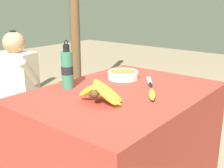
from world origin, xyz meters
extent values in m
cube|color=maroon|center=(0.00, 0.00, 0.38)|extent=(1.19, 0.87, 0.76)
sphere|color=#4C381E|center=(-0.29, -0.05, 0.83)|extent=(0.05, 0.05, 0.05)
ellipsoid|color=yellow|center=(-0.27, -0.10, 0.83)|extent=(0.08, 0.15, 0.12)
ellipsoid|color=yellow|center=(-0.26, -0.11, 0.83)|extent=(0.09, 0.16, 0.13)
ellipsoid|color=yellow|center=(-0.23, -0.09, 0.84)|extent=(0.15, 0.13, 0.15)
ellipsoid|color=yellow|center=(-0.22, -0.07, 0.83)|extent=(0.18, 0.08, 0.14)
ellipsoid|color=yellow|center=(-0.22, -0.03, 0.84)|extent=(0.18, 0.08, 0.15)
ellipsoid|color=yellow|center=(-0.24, -0.02, 0.83)|extent=(0.14, 0.11, 0.12)
ellipsoid|color=yellow|center=(-0.25, 0.01, 0.82)|extent=(0.13, 0.18, 0.10)
ellipsoid|color=yellow|center=(-0.28, 0.01, 0.83)|extent=(0.05, 0.15, 0.12)
cylinder|color=silver|center=(0.23, 0.16, 0.78)|extent=(0.21, 0.21, 0.05)
torus|color=silver|center=(0.23, 0.16, 0.81)|extent=(0.21, 0.21, 0.02)
cylinder|color=olive|center=(0.23, 0.16, 0.81)|extent=(0.17, 0.17, 0.01)
cylinder|color=#337556|center=(-0.16, 0.29, 0.88)|extent=(0.07, 0.07, 0.23)
cylinder|color=black|center=(-0.16, 0.29, 0.88)|extent=(0.07, 0.07, 0.05)
cylinder|color=black|center=(-0.16, 0.29, 1.01)|extent=(0.04, 0.04, 0.04)
torus|color=black|center=(-0.16, 0.29, 1.04)|extent=(0.03, 0.01, 0.03)
ellipsoid|color=yellow|center=(0.01, -0.21, 0.78)|extent=(0.17, 0.13, 0.04)
cube|color=#BCBCC1|center=(0.28, -0.02, 0.77)|extent=(0.15, 0.12, 0.00)
cylinder|color=black|center=(0.19, -0.08, 0.77)|extent=(0.06, 0.05, 0.02)
cube|color=#4C3823|center=(0.16, 1.26, 0.38)|extent=(1.66, 0.32, 0.04)
cube|color=#4C3823|center=(0.89, 1.14, 0.18)|extent=(0.06, 0.06, 0.36)
cube|color=#4C3823|center=(0.89, 1.38, 0.18)|extent=(0.06, 0.06, 0.36)
cylinder|color=#473828|center=(-0.16, 1.07, 0.20)|extent=(0.09, 0.09, 0.39)
cylinder|color=#473828|center=(-0.04, 1.10, 0.40)|extent=(0.31, 0.17, 0.09)
cylinder|color=#473828|center=(-0.09, 1.28, 0.40)|extent=(0.31, 0.17, 0.09)
cube|color=beige|center=(0.07, 1.22, 0.62)|extent=(0.28, 0.38, 0.46)
cylinder|color=beige|center=(0.08, 1.06, 0.69)|extent=(0.21, 0.12, 0.25)
cylinder|color=beige|center=(-0.01, 1.37, 0.69)|extent=(0.21, 0.12, 0.25)
sphere|color=tan|center=(0.07, 1.22, 0.94)|extent=(0.19, 0.19, 0.19)
sphere|color=black|center=(0.07, 1.22, 1.01)|extent=(0.07, 0.07, 0.07)
sphere|color=#4C381E|center=(0.62, 1.26, 0.45)|extent=(0.04, 0.04, 0.04)
ellipsoid|color=#9EB24C|center=(0.62, 1.20, 0.46)|extent=(0.04, 0.14, 0.13)
ellipsoid|color=#9EB24C|center=(0.67, 1.21, 0.46)|extent=(0.15, 0.14, 0.12)
ellipsoid|color=#9EB24C|center=(0.68, 1.26, 0.45)|extent=(0.16, 0.03, 0.10)
ellipsoid|color=#9EB24C|center=(0.67, 1.30, 0.45)|extent=(0.15, 0.14, 0.10)
ellipsoid|color=#9EB24C|center=(0.64, 1.32, 0.45)|extent=(0.10, 0.17, 0.10)
camera|label=1|loc=(-1.28, -0.97, 1.27)|focal=45.00mm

